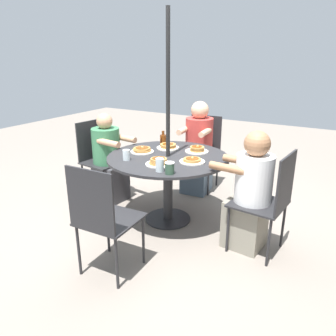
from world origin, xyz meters
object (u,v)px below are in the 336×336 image
(patio_chair_east, at_px, (203,147))
(diner_south, at_px, (109,161))
(patio_table, at_px, (168,166))
(pancake_plate_d, at_px, (197,150))
(diner_north, at_px, (249,196))
(pancake_plate_c, at_px, (192,160))
(pancake_plate_a, at_px, (158,162))
(coffee_cup, at_px, (170,168))
(pancake_plate_b, at_px, (142,150))
(drinking_glass_a, at_px, (126,155))
(patio_chair_south, at_px, (98,155))
(diner_east, at_px, (198,151))
(syrup_bottle, at_px, (163,139))
(patio_chair_north, at_px, (270,198))
(patio_chair_west, at_px, (102,215))
(pancake_plate_e, at_px, (168,146))

(patio_chair_east, relative_size, diner_south, 0.89)
(patio_table, bearing_deg, pancake_plate_d, 146.53)
(diner_north, height_order, pancake_plate_c, diner_north)
(pancake_plate_a, distance_m, coffee_cup, 0.28)
(diner_north, distance_m, pancake_plate_b, 1.27)
(patio_table, bearing_deg, pancake_plate_b, -87.39)
(patio_chair_east, height_order, pancake_plate_c, patio_chair_east)
(diner_north, bearing_deg, drinking_glass_a, 106.75)
(patio_chair_south, distance_m, drinking_glass_a, 0.96)
(diner_north, xyz_separation_m, coffee_cup, (0.37, -0.63, 0.27))
(patio_chair_south, bearing_deg, pancake_plate_d, 104.02)
(pancake_plate_a, bearing_deg, patio_chair_east, -173.39)
(diner_east, height_order, syrup_bottle, diner_east)
(patio_chair_north, distance_m, patio_chair_west, 1.46)
(syrup_bottle, distance_m, drinking_glass_a, 0.71)
(patio_chair_south, bearing_deg, pancake_plate_e, 104.43)
(patio_table, distance_m, diner_east, 0.93)
(diner_east, bearing_deg, pancake_plate_b, 70.62)
(patio_chair_west, height_order, pancake_plate_e, patio_chair_west)
(patio_chair_west, xyz_separation_m, pancake_plate_e, (-1.37, -0.20, 0.21))
(pancake_plate_a, height_order, pancake_plate_c, pancake_plate_a)
(patio_chair_north, distance_m, syrup_bottle, 1.50)
(pancake_plate_a, distance_m, pancake_plate_e, 0.59)
(diner_south, xyz_separation_m, drinking_glass_a, (0.44, 0.62, 0.29))
(patio_chair_north, bearing_deg, pancake_plate_b, 91.87)
(pancake_plate_a, bearing_deg, diner_north, 103.17)
(diner_north, relative_size, coffee_cup, 10.50)
(pancake_plate_d, bearing_deg, diner_south, -80.56)
(patio_chair_east, relative_size, patio_chair_south, 1.00)
(patio_table, height_order, drinking_glass_a, drinking_glass_a)
(pancake_plate_c, height_order, syrup_bottle, syrup_bottle)
(patio_chair_east, distance_m, diner_south, 1.29)
(diner_north, height_order, patio_chair_west, diner_north)
(diner_east, bearing_deg, coffee_cup, 99.81)
(patio_chair_west, xyz_separation_m, pancake_plate_d, (-1.40, 0.15, 0.21))
(diner_east, height_order, pancake_plate_a, diner_east)
(patio_chair_north, xyz_separation_m, drinking_glass_a, (0.22, -1.40, 0.24))
(pancake_plate_c, bearing_deg, patio_chair_west, -14.07)
(patio_table, xyz_separation_m, diner_south, (-0.11, -0.92, -0.13))
(drinking_glass_a, bearing_deg, pancake_plate_e, 166.26)
(diner_east, height_order, patio_chair_west, diner_east)
(diner_north, bearing_deg, syrup_bottle, 74.46)
(patio_table, xyz_separation_m, coffee_cup, (0.46, 0.29, 0.17))
(patio_chair_west, relative_size, pancake_plate_a, 3.82)
(syrup_bottle, xyz_separation_m, coffee_cup, (0.84, 0.57, -0.01))
(patio_chair_south, bearing_deg, pancake_plate_b, 86.18)
(patio_chair_east, bearing_deg, pancake_plate_e, 81.35)
(patio_table, height_order, patio_chair_east, patio_chair_east)
(diner_east, distance_m, pancake_plate_e, 0.70)
(patio_table, distance_m, pancake_plate_d, 0.38)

